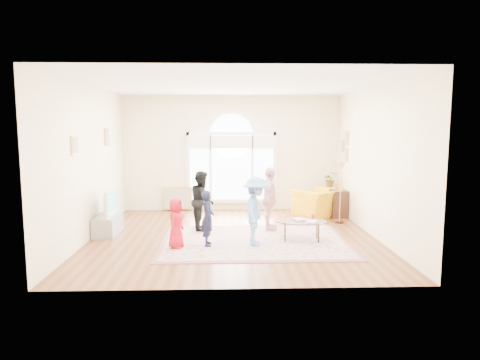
{
  "coord_description": "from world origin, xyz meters",
  "views": [
    {
      "loc": [
        -0.17,
        -8.97,
        2.34
      ],
      "look_at": [
        0.15,
        0.3,
        1.19
      ],
      "focal_mm": 32.0,
      "sensor_mm": 36.0,
      "label": 1
    }
  ],
  "objects_px": {
    "area_rug": "(255,241)",
    "tv_console": "(108,225)",
    "coffee_table": "(301,222)",
    "armchair": "(318,203)",
    "television": "(108,203)"
  },
  "relations": [
    {
      "from": "area_rug",
      "to": "television",
      "type": "bearing_deg",
      "value": 166.81
    },
    {
      "from": "tv_console",
      "to": "coffee_table",
      "type": "distance_m",
      "value": 4.21
    },
    {
      "from": "television",
      "to": "armchair",
      "type": "distance_m",
      "value": 5.29
    },
    {
      "from": "area_rug",
      "to": "coffee_table",
      "type": "relative_size",
      "value": 3.19
    },
    {
      "from": "area_rug",
      "to": "television",
      "type": "height_order",
      "value": "television"
    },
    {
      "from": "tv_console",
      "to": "coffee_table",
      "type": "bearing_deg",
      "value": -9.6
    },
    {
      "from": "area_rug",
      "to": "tv_console",
      "type": "xyz_separation_m",
      "value": [
        -3.17,
        0.74,
        0.2
      ]
    },
    {
      "from": "armchair",
      "to": "coffee_table",
      "type": "bearing_deg",
      "value": 31.63
    },
    {
      "from": "area_rug",
      "to": "coffee_table",
      "type": "distance_m",
      "value": 1.05
    },
    {
      "from": "television",
      "to": "coffee_table",
      "type": "height_order",
      "value": "television"
    },
    {
      "from": "television",
      "to": "coffee_table",
      "type": "relative_size",
      "value": 0.87
    },
    {
      "from": "coffee_table",
      "to": "armchair",
      "type": "bearing_deg",
      "value": 77.24
    },
    {
      "from": "tv_console",
      "to": "coffee_table",
      "type": "relative_size",
      "value": 0.89
    },
    {
      "from": "area_rug",
      "to": "coffee_table",
      "type": "bearing_deg",
      "value": 2.38
    },
    {
      "from": "coffee_table",
      "to": "armchair",
      "type": "relative_size",
      "value": 1.03
    }
  ]
}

